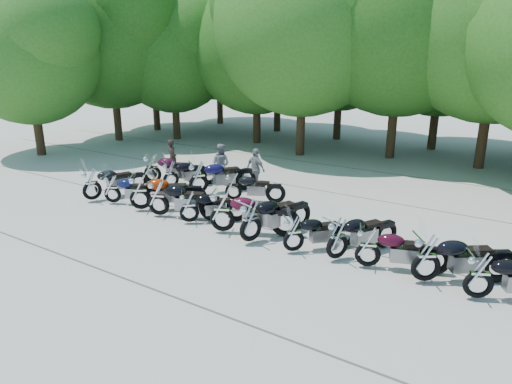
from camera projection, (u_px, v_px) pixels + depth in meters
The scene contains 32 objects.
ground at pixel (227, 243), 12.73m from camera, with size 90.00×90.00×0.00m, color #9D988D.
tree_0 at pixel (152, 46), 29.53m from camera, with size 7.50×7.50×9.21m.
tree_1 at pixel (173, 52), 26.49m from camera, with size 6.97×6.97×8.55m.
tree_2 at pixel (257, 48), 25.23m from camera, with size 7.31×7.31×8.97m.
tree_3 at pixel (304, 25), 21.74m from camera, with size 8.70×8.70×10.67m.
tree_4 at pixel (402, 17), 21.01m from camera, with size 9.13×9.13×11.20m.
tree_5 at pixel (501, 15), 19.01m from camera, with size 9.04×9.04×11.10m.
tree_9 at pixel (219, 46), 32.23m from camera, with size 7.59×7.59×9.32m.
tree_10 at pixel (278, 43), 28.98m from camera, with size 7.78×7.78×9.55m.
tree_11 at pixel (341, 45), 26.25m from camera, with size 7.56×7.56×9.28m.
tree_12 at pixel (444, 39), 23.33m from camera, with size 7.88×7.88×9.67m.
tree_16 at pixel (27, 53), 22.13m from camera, with size 6.97×6.97×8.55m.
tree_17 at pixel (110, 34), 25.78m from camera, with size 8.31×8.31×10.20m.
motorcycle_0 at pixel (91, 183), 16.07m from camera, with size 0.72×2.37×1.34m, color black, non-canonical shape.
motorcycle_1 at pixel (112, 188), 15.79m from camera, with size 0.64×2.10×1.19m, color #0C1137, non-canonical shape.
motorcycle_2 at pixel (140, 191), 15.07m from camera, with size 0.76×2.48×1.40m, color #952205, non-canonical shape.
motorcycle_3 at pixel (158, 196), 14.53m from camera, with size 0.75×2.46×1.39m, color black, non-canonical shape.
motorcycle_4 at pixel (189, 206), 13.99m from camera, with size 0.63×2.07×1.17m, color black, non-canonical shape.
motorcycle_5 at pixel (222, 210), 13.19m from camera, with size 0.78×2.56×1.45m, color #3E081A, non-canonical shape.
motorcycle_6 at pixel (251, 219), 12.50m from camera, with size 0.76×2.51×1.42m, color black, non-canonical shape.
motorcycle_7 at pixel (294, 233), 11.93m from camera, with size 0.62×2.03×1.15m, color black, non-canonical shape.
motorcycle_8 at pixel (338, 237), 11.47m from camera, with size 0.70×2.30×1.30m, color black, non-canonical shape.
motorcycle_9 at pixel (368, 246), 11.06m from camera, with size 0.66×2.16×1.22m, color black, non-canonical shape.
motorcycle_10 at pixel (427, 257), 10.31m from camera, with size 0.73×2.39×1.35m, color black, non-canonical shape.
motorcycle_11 at pixel (480, 274), 9.62m from camera, with size 0.67×2.19×1.24m, color black, non-canonical shape.
motorcycle_12 at pixel (152, 167), 18.13m from camera, with size 0.76×2.49×1.41m, color #36071B, non-canonical shape.
motorcycle_13 at pixel (171, 173), 17.55m from camera, with size 0.67×2.19×1.24m, color black, non-canonical shape.
motorcycle_14 at pixel (198, 176), 16.77m from camera, with size 0.78×2.55×1.44m, color #0F0D3D, non-canonical shape.
motorcycle_15 at pixel (233, 185), 16.11m from camera, with size 0.64×2.09×1.18m, color black, non-canonical shape.
rider_0 at pixel (172, 158), 19.26m from camera, with size 0.59×0.38×1.61m, color black.
rider_1 at pixel (221, 164), 18.19m from camera, with size 0.80×0.62×1.64m, color gray.
rider_2 at pixel (256, 169), 17.47m from camera, with size 0.94×0.39×1.61m, color gray.
Camera 1 is at (7.05, -9.43, 5.11)m, focal length 32.00 mm.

